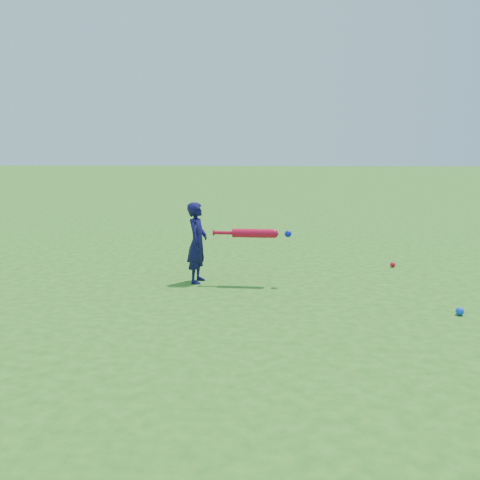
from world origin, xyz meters
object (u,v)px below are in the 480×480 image
(ground_ball_blue, at_px, (460,311))
(bat_swing, at_px, (257,233))
(child, at_px, (197,243))
(ground_ball_red, at_px, (393,265))

(ground_ball_blue, relative_size, bat_swing, 0.09)
(child, distance_m, ground_ball_blue, 2.90)
(child, height_order, ground_ball_blue, child)
(ground_ball_red, relative_size, bat_swing, 0.08)
(child, height_order, ground_ball_red, child)
(child, height_order, bat_swing, child)
(bat_swing, bearing_deg, ground_ball_blue, -24.98)
(ground_ball_red, height_order, bat_swing, bat_swing)
(child, xyz_separation_m, bat_swing, (0.69, -0.09, 0.13))
(ground_ball_red, bearing_deg, child, -159.29)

